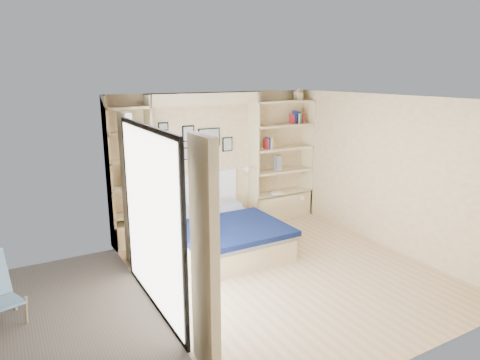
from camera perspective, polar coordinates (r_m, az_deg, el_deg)
ground at (r=6.44m, az=6.09°, el=-12.01°), size 4.50×4.50×0.00m
room_shell at (r=7.12m, az=-3.34°, el=-0.16°), size 4.50×4.50×4.50m
bed at (r=7.05m, az=-2.50°, el=-7.18°), size 1.67×2.09×1.07m
photo_gallery at (r=7.61m, az=-6.19°, el=4.76°), size 1.48×0.02×0.82m
reading_lamps at (r=7.57m, az=-4.36°, el=0.87°), size 1.92×0.12×0.15m
shelf_decor at (r=8.19m, az=4.22°, el=6.17°), size 3.56×0.23×2.03m
deck at (r=5.47m, az=-28.47°, el=-18.87°), size 3.20×4.00×0.05m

